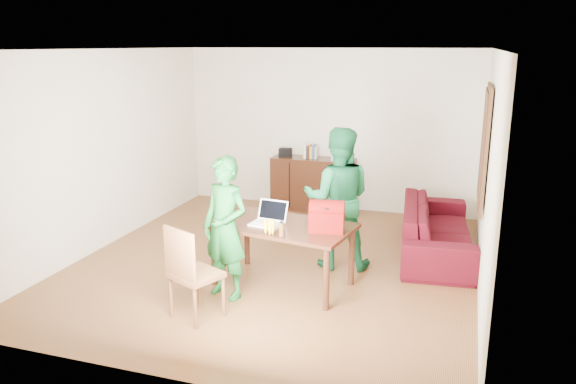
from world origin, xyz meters
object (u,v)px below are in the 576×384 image
(chair, at_px, (196,291))
(person_near, at_px, (225,228))
(bottle, at_px, (282,229))
(sofa, at_px, (437,229))
(person_far, at_px, (338,198))
(laptop, at_px, (267,221))
(red_bag, at_px, (327,219))
(table, at_px, (283,232))

(chair, height_order, person_near, person_near)
(bottle, relative_size, sofa, 0.07)
(person_far, relative_size, laptop, 4.54)
(red_bag, bearing_deg, person_far, 86.09)
(bottle, distance_m, red_bag, 0.52)
(chair, relative_size, person_far, 0.56)
(person_far, xyz_separation_m, bottle, (-0.35, -1.16, -0.06))
(chair, relative_size, red_bag, 2.64)
(person_near, distance_m, sofa, 3.07)
(person_near, bearing_deg, table, 60.89)
(red_bag, distance_m, sofa, 2.14)
(person_near, relative_size, red_bag, 4.21)
(table, bearing_deg, red_bag, 0.24)
(laptop, distance_m, sofa, 2.56)
(laptop, height_order, bottle, laptop)
(bottle, xyz_separation_m, red_bag, (0.43, 0.30, 0.06))
(person_far, relative_size, red_bag, 4.70)
(person_near, height_order, bottle, person_near)
(table, relative_size, laptop, 4.37)
(chair, bearing_deg, sofa, 74.22)
(person_near, height_order, person_far, person_far)
(person_near, bearing_deg, red_bag, 37.96)
(table, height_order, person_near, person_near)
(table, bearing_deg, bottle, -63.74)
(person_near, bearing_deg, person_far, 69.83)
(bottle, relative_size, red_bag, 0.43)
(chair, distance_m, bottle, 1.12)
(person_far, relative_size, bottle, 10.82)
(sofa, bearing_deg, bottle, 137.64)
(table, xyz_separation_m, person_far, (0.47, 0.77, 0.24))
(chair, height_order, sofa, chair)
(table, height_order, bottle, bottle)
(chair, height_order, person_far, person_far)
(chair, relative_size, laptop, 2.55)
(bottle, bearing_deg, chair, -136.51)
(laptop, relative_size, red_bag, 1.04)
(table, distance_m, bottle, 0.44)
(person_far, bearing_deg, red_bag, 83.65)
(chair, height_order, laptop, same)
(table, relative_size, bottle, 10.42)
(person_near, height_order, laptop, person_near)
(laptop, bearing_deg, bottle, -39.68)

